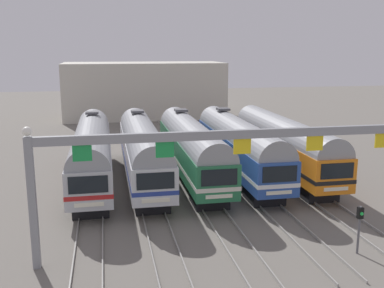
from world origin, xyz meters
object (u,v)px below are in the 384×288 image
object	(u,v)px
commuter_train_silver	(143,149)
yard_signal_mast	(360,221)
commuter_train_orange	(283,143)
commuter_train_stainless	(92,151)
commuter_train_green	(192,146)
catenary_gantry	(242,154)
commuter_train_blue	(238,145)

from	to	relation	value
commuter_train_silver	yard_signal_mast	size ratio (longest dim) A/B	7.01
commuter_train_silver	commuter_train_orange	size ratio (longest dim) A/B	1.00
commuter_train_stainless	commuter_train_green	world-z (taller)	same
commuter_train_green	commuter_train_orange	xyz separation A→B (m)	(7.85, -0.00, -0.00)
commuter_train_stainless	catenary_gantry	world-z (taller)	catenary_gantry
catenary_gantry	commuter_train_blue	bearing A→B (deg)	73.79
commuter_train_orange	commuter_train_silver	bearing A→B (deg)	179.98
commuter_train_green	yard_signal_mast	xyz separation A→B (m)	(5.89, -15.05, -0.88)
commuter_train_blue	commuter_train_stainless	bearing A→B (deg)	180.00
commuter_train_blue	catenary_gantry	xyz separation A→B (m)	(-3.92, -13.50, 2.54)
commuter_train_blue	catenary_gantry	size ratio (longest dim) A/B	0.86
commuter_train_blue	yard_signal_mast	distance (m)	15.21
commuter_train_stainless	commuter_train_orange	bearing A→B (deg)	-0.02
commuter_train_blue	commuter_train_green	bearing A→B (deg)	180.00
commuter_train_blue	yard_signal_mast	world-z (taller)	commuter_train_blue
catenary_gantry	yard_signal_mast	xyz separation A→B (m)	(5.89, -1.55, -3.42)
commuter_train_blue	commuter_train_orange	distance (m)	3.92
commuter_train_blue	yard_signal_mast	bearing A→B (deg)	-82.57
commuter_train_silver	yard_signal_mast	xyz separation A→B (m)	(9.81, -15.05, -0.88)
commuter_train_stainless	commuter_train_blue	world-z (taller)	same
commuter_train_silver	yard_signal_mast	bearing A→B (deg)	-56.90
yard_signal_mast	catenary_gantry	bearing A→B (deg)	165.20
commuter_train_blue	catenary_gantry	world-z (taller)	catenary_gantry
commuter_train_stainless	commuter_train_green	xyz separation A→B (m)	(7.85, 0.00, 0.00)
commuter_train_silver	commuter_train_stainless	bearing A→B (deg)	180.00
commuter_train_stainless	commuter_train_orange	xyz separation A→B (m)	(15.70, -0.00, -0.00)
commuter_train_silver	commuter_train_blue	world-z (taller)	same
commuter_train_green	commuter_train_stainless	bearing A→B (deg)	180.00
commuter_train_stainless	catenary_gantry	bearing A→B (deg)	-59.82
catenary_gantry	yard_signal_mast	distance (m)	6.98
commuter_train_stainless	commuter_train_orange	world-z (taller)	commuter_train_stainless
commuter_train_stainless	yard_signal_mast	bearing A→B (deg)	-47.62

